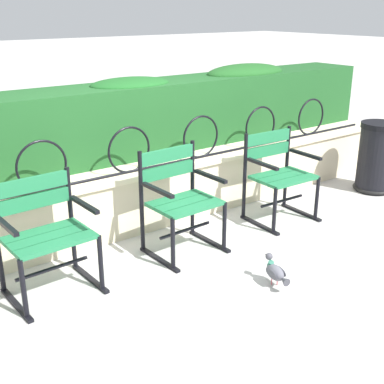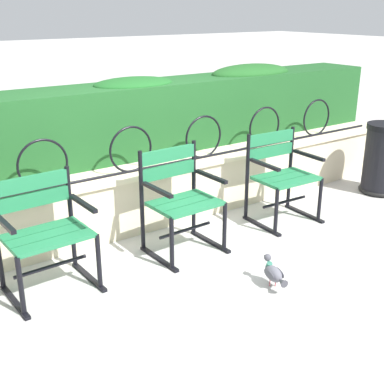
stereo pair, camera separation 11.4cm
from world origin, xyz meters
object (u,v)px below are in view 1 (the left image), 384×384
Objects in this scene: park_chair_right at (278,173)px; pigeon_near_chairs at (275,272)px; trash_bin at (376,159)px; park_chair_centre at (179,198)px; park_chair_left at (44,232)px.

park_chair_right reaches higher than pigeon_near_chairs.
pigeon_near_chairs is at bearing -160.98° from trash_bin.
park_chair_left is at bearing 178.48° from park_chair_centre.
park_chair_left is 0.99× the size of park_chair_right.
park_chair_right is (1.16, -0.00, -0.00)m from park_chair_centre.
park_chair_left reaches higher than pigeon_near_chairs.
park_chair_left is at bearing 178.02° from trash_bin.
park_chair_centre is 1.02m from pigeon_near_chairs.
pigeon_near_chairs is (-0.94, -0.92, -0.35)m from park_chair_right.
park_chair_centre is 1.13× the size of trash_bin.
trash_bin is at bearing 19.02° from pigeon_near_chairs.
park_chair_centre reaches higher than park_chair_right.
trash_bin reaches higher than pigeon_near_chairs.
trash_bin is (2.62, -0.10, -0.10)m from park_chair_centre.
pigeon_near_chairs is (0.22, -0.93, -0.36)m from park_chair_centre.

